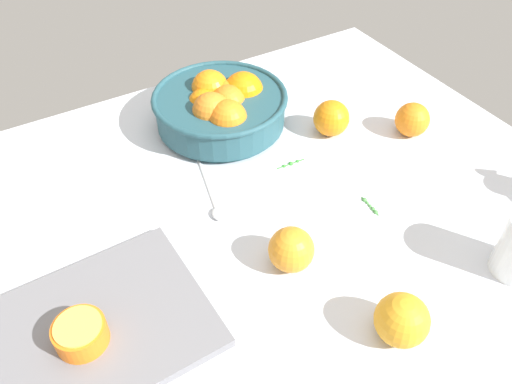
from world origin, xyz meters
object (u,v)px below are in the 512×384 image
(cutting_board, at_px, (93,331))
(spoon, at_px, (212,197))
(loose_orange_0, at_px, (402,320))
(loose_orange_4, at_px, (412,120))
(orange_half_0, at_px, (80,333))
(fruit_bowl, at_px, (221,107))
(loose_orange_3, at_px, (291,250))
(loose_orange_1, at_px, (331,118))

(cutting_board, height_order, spoon, cutting_board)
(loose_orange_0, height_order, loose_orange_4, loose_orange_0)
(loose_orange_0, bearing_deg, spoon, 104.91)
(orange_half_0, bearing_deg, loose_orange_0, -28.06)
(orange_half_0, bearing_deg, spoon, 31.27)
(fruit_bowl, relative_size, loose_orange_4, 3.96)
(spoon, bearing_deg, loose_orange_3, -78.51)
(fruit_bowl, bearing_deg, orange_half_0, -138.36)
(loose_orange_0, bearing_deg, loose_orange_4, 45.46)
(loose_orange_4, xyz_separation_m, spoon, (-0.45, 0.03, -0.03))
(loose_orange_0, height_order, spoon, loose_orange_0)
(orange_half_0, bearing_deg, loose_orange_1, 21.06)
(fruit_bowl, distance_m, cutting_board, 0.53)
(orange_half_0, height_order, loose_orange_0, loose_orange_0)
(orange_half_0, xyz_separation_m, spoon, (0.29, 0.18, -0.03))
(orange_half_0, xyz_separation_m, loose_orange_3, (0.33, -0.02, 0.00))
(fruit_bowl, relative_size, loose_orange_1, 3.74)
(loose_orange_0, height_order, loose_orange_3, loose_orange_0)
(fruit_bowl, distance_m, loose_orange_4, 0.40)
(loose_orange_3, height_order, spoon, loose_orange_3)
(cutting_board, bearing_deg, fruit_bowl, 41.61)
(orange_half_0, relative_size, loose_orange_1, 0.98)
(loose_orange_3, distance_m, loose_orange_4, 0.44)
(fruit_bowl, height_order, loose_orange_3, fruit_bowl)
(loose_orange_3, bearing_deg, loose_orange_4, 22.11)
(orange_half_0, height_order, loose_orange_1, loose_orange_1)
(orange_half_0, distance_m, loose_orange_3, 0.33)
(cutting_board, height_order, loose_orange_3, loose_orange_3)
(spoon, bearing_deg, fruit_bowl, 57.47)
(orange_half_0, xyz_separation_m, loose_orange_0, (0.39, -0.21, 0.00))
(loose_orange_1, relative_size, loose_orange_3, 1.02)
(fruit_bowl, xyz_separation_m, spoon, (-0.12, -0.19, -0.05))
(cutting_board, relative_size, loose_orange_0, 4.21)
(loose_orange_1, distance_m, loose_orange_3, 0.37)
(fruit_bowl, height_order, orange_half_0, fruit_bowl)
(fruit_bowl, distance_m, orange_half_0, 0.55)
(loose_orange_0, height_order, loose_orange_1, loose_orange_0)
(orange_half_0, distance_m, loose_orange_4, 0.75)
(fruit_bowl, bearing_deg, loose_orange_3, -101.63)
(cutting_board, distance_m, orange_half_0, 0.03)
(fruit_bowl, relative_size, orange_half_0, 3.80)
(loose_orange_3, bearing_deg, loose_orange_1, 43.65)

